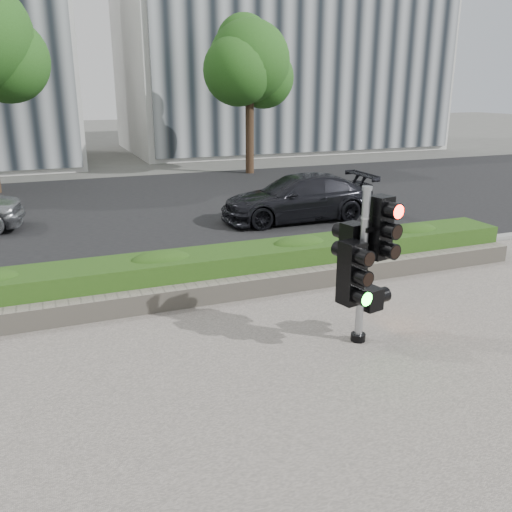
# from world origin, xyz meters

# --- Properties ---
(ground) EXTENTS (120.00, 120.00, 0.00)m
(ground) POSITION_xyz_m (0.00, 0.00, 0.00)
(ground) COLOR #51514C
(ground) RESTS_ON ground
(sidewalk) EXTENTS (16.00, 11.00, 0.03)m
(sidewalk) POSITION_xyz_m (0.00, -2.50, 0.01)
(sidewalk) COLOR #9E9389
(sidewalk) RESTS_ON ground
(road) EXTENTS (60.00, 13.00, 0.02)m
(road) POSITION_xyz_m (0.00, 10.00, 0.01)
(road) COLOR black
(road) RESTS_ON ground
(curb) EXTENTS (60.00, 0.25, 0.12)m
(curb) POSITION_xyz_m (0.00, 3.15, 0.06)
(curb) COLOR gray
(curb) RESTS_ON ground
(stone_wall) EXTENTS (12.00, 0.32, 0.34)m
(stone_wall) POSITION_xyz_m (0.00, 1.90, 0.20)
(stone_wall) COLOR gray
(stone_wall) RESTS_ON sidewalk
(hedge) EXTENTS (12.00, 1.00, 0.68)m
(hedge) POSITION_xyz_m (0.00, 2.55, 0.37)
(hedge) COLOR #4D7824
(hedge) RESTS_ON sidewalk
(building_right) EXTENTS (18.00, 10.00, 12.00)m
(building_right) POSITION_xyz_m (11.00, 25.00, 6.00)
(building_right) COLOR #B7B7B2
(building_right) RESTS_ON ground
(tree_right) EXTENTS (4.10, 3.58, 6.53)m
(tree_right) POSITION_xyz_m (5.48, 15.55, 4.48)
(tree_right) COLOR black
(tree_right) RESTS_ON ground
(traffic_signal) EXTENTS (0.82, 0.67, 2.27)m
(traffic_signal) POSITION_xyz_m (1.07, -0.31, 1.29)
(traffic_signal) COLOR black
(traffic_signal) RESTS_ON sidewalk
(car_dark) EXTENTS (4.37, 1.87, 1.26)m
(car_dark) POSITION_xyz_m (3.57, 6.84, 0.65)
(car_dark) COLOR black
(car_dark) RESTS_ON road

